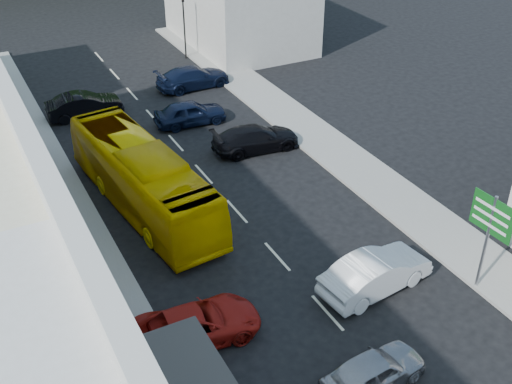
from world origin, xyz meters
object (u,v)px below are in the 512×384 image
Objects in this scene: traffic_signal at (184,27)px; car_silver at (373,371)px; car_white at (376,275)px; bus at (143,179)px; car_red at (196,324)px; pedestrian_left at (134,340)px; direction_sign at (486,244)px.

car_silver is at bearing 62.64° from traffic_signal.
car_white is at bearing 67.12° from traffic_signal.
bus is 9.44m from car_red.
car_silver is 6.50m from car_red.
bus is at bearing -31.72° from pedestrian_left.
traffic_signal is (3.34, 28.31, 1.68)m from car_white.
car_white is at bearing 150.44° from direction_sign.
car_red is at bearing -104.06° from bus.
pedestrian_left is (-3.58, -9.38, -0.55)m from bus.
car_silver and car_red have the same top height.
traffic_signal reaches higher than car_red.
direction_sign is (11.17, -2.61, 1.49)m from car_red.
traffic_signal reaches higher than car_white.
pedestrian_left is at bearing 96.23° from car_red.
direction_sign is at bearing 74.57° from traffic_signal.
car_white is 0.92× the size of traffic_signal.
traffic_signal reaches higher than car_silver.
direction_sign is (6.79, 2.19, 1.49)m from car_silver.
car_white is (3.07, 4.04, 0.00)m from car_silver.
car_silver is 2.59× the size of pedestrian_left.
direction_sign reaches higher than bus.
car_red is at bearing 52.45° from traffic_signal.
direction_sign is at bearing -98.49° from car_red.
car_red is 2.36m from pedestrian_left.
pedestrian_left is 30.61m from traffic_signal.
car_silver is at bearing -83.94° from bus.
car_silver is (3.14, -14.12, -0.85)m from bus.
traffic_signal reaches higher than bus.
car_red is 29.64m from traffic_signal.
car_red is at bearing 36.61° from car_silver.
car_silver is at bearing -132.94° from car_red.
traffic_signal is at bearing -14.00° from car_white.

